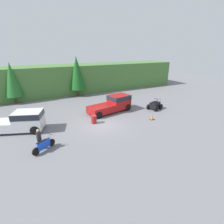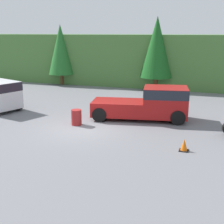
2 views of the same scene
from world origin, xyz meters
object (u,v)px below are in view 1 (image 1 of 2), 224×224
object	(u,v)px
dirt_bike	(44,145)
rider_person	(39,138)
pickup_truck_second	(19,121)
steel_barrel	(94,119)
quad_atv	(155,105)
traffic_cone	(152,117)
pickup_truck_red	(113,103)

from	to	relation	value
dirt_bike	rider_person	distance (m)	0.66
pickup_truck_second	steel_barrel	distance (m)	7.27
rider_person	quad_atv	bearing A→B (deg)	-31.25
quad_atv	traffic_cone	bearing A→B (deg)	-152.90
pickup_truck_red	rider_person	xyz separation A→B (m)	(-9.42, -5.26, -0.09)
pickup_truck_red	dirt_bike	xyz separation A→B (m)	(-9.17, -5.64, -0.58)
dirt_bike	steel_barrel	size ratio (longest dim) A/B	2.11
pickup_truck_second	steel_barrel	bearing A→B (deg)	8.01
pickup_truck_second	quad_atv	bearing A→B (deg)	17.11
traffic_cone	quad_atv	bearing A→B (deg)	45.35
pickup_truck_red	dirt_bike	world-z (taller)	pickup_truck_red
quad_atv	traffic_cone	world-z (taller)	quad_atv
quad_atv	dirt_bike	bearing A→B (deg)	176.56
dirt_bike	pickup_truck_red	bearing A→B (deg)	-1.82
pickup_truck_second	traffic_cone	size ratio (longest dim) A/B	10.97
quad_atv	traffic_cone	size ratio (longest dim) A/B	4.09
quad_atv	steel_barrel	world-z (taller)	quad_atv
pickup_truck_red	rider_person	size ratio (longest dim) A/B	3.38
pickup_truck_red	dirt_bike	bearing A→B (deg)	-159.04
rider_person	traffic_cone	xyz separation A→B (m)	(11.98, 0.72, -0.70)
dirt_bike	traffic_cone	bearing A→B (deg)	-28.04
pickup_truck_second	steel_barrel	world-z (taller)	pickup_truck_second
quad_atv	rider_person	world-z (taller)	rider_person
pickup_truck_red	traffic_cone	size ratio (longest dim) A/B	10.73
dirt_bike	steel_barrel	distance (m)	6.35
pickup_truck_second	quad_atv	size ratio (longest dim) A/B	2.68
rider_person	traffic_cone	bearing A→B (deg)	-40.99
quad_atv	steel_barrel	xyz separation A→B (m)	(-8.91, -0.63, -0.09)
pickup_truck_second	steel_barrel	size ratio (longest dim) A/B	6.85
quad_atv	rider_person	bearing A→B (deg)	174.94
dirt_bike	pickup_truck_second	bearing A→B (deg)	75.09
pickup_truck_red	pickup_truck_second	bearing A→B (deg)	174.13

